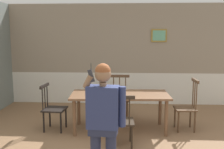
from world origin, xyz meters
TOP-DOWN VIEW (x-y plane):
  - room_back_partition at (0.00, 3.36)m, footprint 6.64×0.17m
  - dining_table at (-0.11, 1.15)m, footprint 2.02×0.99m
  - chair_near_window at (-0.07, 0.32)m, footprint 0.48×0.48m
  - chair_by_doorway at (1.27, 1.22)m, footprint 0.43×0.43m
  - chair_at_table_head at (-0.15, 1.99)m, footprint 0.49×0.49m
  - chair_opposite_corner at (-1.49, 1.09)m, footprint 0.47×0.47m
  - person_figure at (-0.27, -0.89)m, footprint 0.57×0.26m

SIDE VIEW (x-z plane):
  - chair_opposite_corner at x=-1.49m, z-range -0.01..0.94m
  - chair_near_window at x=-0.07m, z-range -0.01..0.95m
  - chair_at_table_head at x=-0.15m, z-range -0.02..0.98m
  - chair_by_doorway at x=1.27m, z-range -0.04..1.03m
  - dining_table at x=-0.11m, z-range 0.30..1.06m
  - person_figure at x=-0.27m, z-range 0.11..1.73m
  - room_back_partition at x=0.00m, z-range -0.05..2.74m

